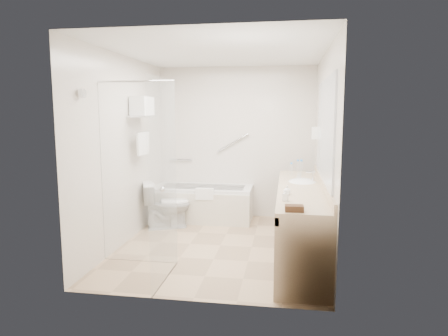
# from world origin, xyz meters

# --- Properties ---
(floor) EXTENTS (3.20, 3.20, 0.00)m
(floor) POSITION_xyz_m (0.00, 0.00, 0.00)
(floor) COLOR tan
(floor) RESTS_ON ground
(ceiling) EXTENTS (2.60, 3.20, 0.10)m
(ceiling) POSITION_xyz_m (0.00, 0.00, 2.50)
(ceiling) COLOR silver
(ceiling) RESTS_ON wall_back
(wall_back) EXTENTS (2.60, 0.10, 2.50)m
(wall_back) POSITION_xyz_m (0.00, 1.60, 1.25)
(wall_back) COLOR beige
(wall_back) RESTS_ON ground
(wall_front) EXTENTS (2.60, 0.10, 2.50)m
(wall_front) POSITION_xyz_m (0.00, -1.60, 1.25)
(wall_front) COLOR beige
(wall_front) RESTS_ON ground
(wall_left) EXTENTS (0.10, 3.20, 2.50)m
(wall_left) POSITION_xyz_m (-1.30, 0.00, 1.25)
(wall_left) COLOR beige
(wall_left) RESTS_ON ground
(wall_right) EXTENTS (0.10, 3.20, 2.50)m
(wall_right) POSITION_xyz_m (1.30, 0.00, 1.25)
(wall_right) COLOR beige
(wall_right) RESTS_ON ground
(bathtub) EXTENTS (1.60, 0.73, 0.59)m
(bathtub) POSITION_xyz_m (-0.50, 1.24, 0.28)
(bathtub) COLOR silver
(bathtub) RESTS_ON floor
(grab_bar_short) EXTENTS (0.40, 0.03, 0.03)m
(grab_bar_short) POSITION_xyz_m (-0.95, 1.56, 0.95)
(grab_bar_short) COLOR silver
(grab_bar_short) RESTS_ON wall_back
(grab_bar_long) EXTENTS (0.53, 0.03, 0.33)m
(grab_bar_long) POSITION_xyz_m (-0.05, 1.56, 1.25)
(grab_bar_long) COLOR silver
(grab_bar_long) RESTS_ON wall_back
(shower_enclosure) EXTENTS (0.96, 0.91, 2.11)m
(shower_enclosure) POSITION_xyz_m (-0.63, -0.93, 1.07)
(shower_enclosure) COLOR silver
(shower_enclosure) RESTS_ON floor
(towel_shelf) EXTENTS (0.24, 0.55, 0.81)m
(towel_shelf) POSITION_xyz_m (-1.17, 0.35, 1.75)
(towel_shelf) COLOR silver
(towel_shelf) RESTS_ON wall_left
(vanity_counter) EXTENTS (0.55, 2.70, 0.95)m
(vanity_counter) POSITION_xyz_m (1.02, -0.15, 0.64)
(vanity_counter) COLOR tan
(vanity_counter) RESTS_ON floor
(sink) EXTENTS (0.40, 0.52, 0.14)m
(sink) POSITION_xyz_m (1.05, 0.25, 0.82)
(sink) COLOR silver
(sink) RESTS_ON vanity_counter
(faucet) EXTENTS (0.03, 0.03, 0.14)m
(faucet) POSITION_xyz_m (1.20, 0.25, 0.93)
(faucet) COLOR silver
(faucet) RESTS_ON vanity_counter
(mirror) EXTENTS (0.02, 2.00, 1.20)m
(mirror) POSITION_xyz_m (1.29, -0.15, 1.55)
(mirror) COLOR #AFB5BB
(mirror) RESTS_ON wall_right
(hairdryer_unit) EXTENTS (0.08, 0.10, 0.18)m
(hairdryer_unit) POSITION_xyz_m (1.25, 1.05, 1.45)
(hairdryer_unit) COLOR white
(hairdryer_unit) RESTS_ON wall_right
(toilet) EXTENTS (0.81, 0.64, 0.70)m
(toilet) POSITION_xyz_m (-0.95, 0.70, 0.35)
(toilet) COLOR silver
(toilet) RESTS_ON floor
(amenity_basket) EXTENTS (0.18, 0.12, 0.06)m
(amenity_basket) POSITION_xyz_m (0.93, -1.39, 0.88)
(amenity_basket) COLOR #422617
(amenity_basket) RESTS_ON vanity_counter
(soap_bottle_a) EXTENTS (0.09, 0.13, 0.05)m
(soap_bottle_a) POSITION_xyz_m (0.84, -0.97, 0.88)
(soap_bottle_a) COLOR white
(soap_bottle_a) RESTS_ON vanity_counter
(soap_bottle_b) EXTENTS (0.11, 0.13, 0.08)m
(soap_bottle_b) POSITION_xyz_m (0.86, -0.65, 0.89)
(soap_bottle_b) COLOR white
(soap_bottle_b) RESTS_ON vanity_counter
(water_bottle_left) EXTENTS (0.06, 0.06, 0.18)m
(water_bottle_left) POSITION_xyz_m (0.92, 0.80, 0.93)
(water_bottle_left) COLOR silver
(water_bottle_left) RESTS_ON vanity_counter
(water_bottle_mid) EXTENTS (0.06, 0.06, 0.19)m
(water_bottle_mid) POSITION_xyz_m (1.02, 1.10, 0.94)
(water_bottle_mid) COLOR silver
(water_bottle_mid) RESTS_ON vanity_counter
(water_bottle_right) EXTENTS (0.07, 0.07, 0.22)m
(water_bottle_right) POSITION_xyz_m (1.06, 0.87, 0.95)
(water_bottle_right) COLOR silver
(water_bottle_right) RESTS_ON vanity_counter
(drinking_glass_near) EXTENTS (0.06, 0.06, 0.08)m
(drinking_glass_near) POSITION_xyz_m (1.01, 0.32, 0.89)
(drinking_glass_near) COLOR silver
(drinking_glass_near) RESTS_ON vanity_counter
(drinking_glass_far) EXTENTS (0.07, 0.07, 0.08)m
(drinking_glass_far) POSITION_xyz_m (1.02, 0.51, 0.89)
(drinking_glass_far) COLOR silver
(drinking_glass_far) RESTS_ON vanity_counter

